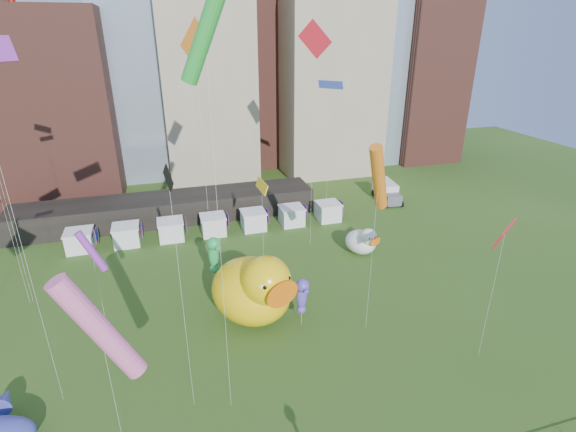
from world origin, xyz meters
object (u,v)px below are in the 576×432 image
object	(u,v)px
big_duck	(254,288)
box_truck	(386,191)
seahorse_green	(214,252)
seahorse_purple	(302,294)
small_duck	(362,241)

from	to	relation	value
big_duck	box_truck	world-z (taller)	big_duck
seahorse_green	seahorse_purple	xyz separation A→B (m)	(6.19, -7.46, -0.98)
seahorse_green	box_truck	world-z (taller)	seahorse_green
seahorse_purple	box_truck	world-z (taller)	seahorse_purple
seahorse_purple	small_duck	bearing A→B (deg)	40.55
box_truck	seahorse_green	bearing A→B (deg)	-141.45
big_duck	small_duck	world-z (taller)	big_duck
big_duck	seahorse_purple	world-z (taller)	big_duck
box_truck	seahorse_purple	bearing A→B (deg)	-124.14
seahorse_purple	box_truck	size ratio (longest dim) A/B	0.68
box_truck	big_duck	bearing A→B (deg)	-130.84
small_duck	seahorse_purple	bearing A→B (deg)	-152.78
small_duck	seahorse_green	bearing A→B (deg)	172.21
small_duck	box_truck	bearing A→B (deg)	35.92
big_duck	seahorse_green	bearing A→B (deg)	94.46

